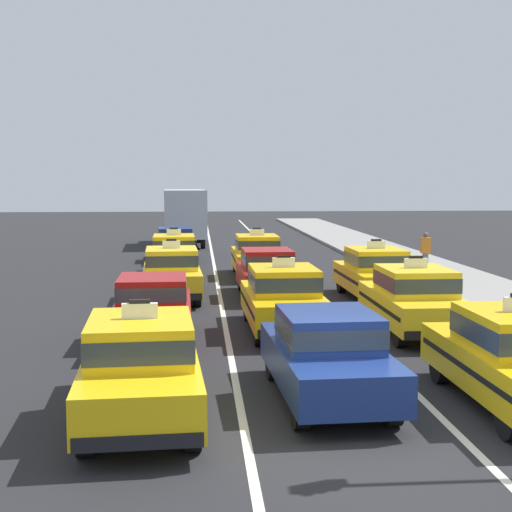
# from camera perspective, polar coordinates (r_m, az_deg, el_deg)

# --- Properties ---
(ground_plane) EXTENTS (160.00, 160.00, 0.00)m
(ground_plane) POSITION_cam_1_polar(r_m,az_deg,el_deg) (10.98, 7.97, -14.42)
(ground_plane) COLOR #232326
(lane_stripe_left_center) EXTENTS (0.14, 80.00, 0.01)m
(lane_stripe_left_center) POSITION_cam_1_polar(r_m,az_deg,el_deg) (30.30, -3.19, -1.30)
(lane_stripe_left_center) COLOR silver
(lane_stripe_left_center) RESTS_ON ground
(lane_stripe_center_right) EXTENTS (0.14, 80.00, 0.01)m
(lane_stripe_center_right) POSITION_cam_1_polar(r_m,az_deg,el_deg) (30.54, 2.82, -1.24)
(lane_stripe_center_right) COLOR silver
(lane_stripe_center_right) RESTS_ON ground
(sidewalk_curb) EXTENTS (4.00, 90.00, 0.15)m
(sidewalk_curb) POSITION_cam_1_polar(r_m,az_deg,el_deg) (27.04, 16.07, -2.24)
(sidewalk_curb) COLOR gray
(sidewalk_curb) RESTS_ON ground
(taxi_left_nearest) EXTENTS (2.06, 4.65, 1.96)m
(taxi_left_nearest) POSITION_cam_1_polar(r_m,az_deg,el_deg) (11.85, -9.00, -8.47)
(taxi_left_nearest) COLOR black
(taxi_left_nearest) RESTS_ON ground
(sedan_left_second) EXTENTS (1.84, 4.33, 1.58)m
(sedan_left_second) POSITION_cam_1_polar(r_m,az_deg,el_deg) (17.33, -8.07, -3.97)
(sedan_left_second) COLOR black
(sedan_left_second) RESTS_ON ground
(taxi_left_third) EXTENTS (2.01, 4.64, 1.96)m
(taxi_left_third) POSITION_cam_1_polar(r_m,az_deg,el_deg) (23.50, -6.61, -1.27)
(taxi_left_third) COLOR black
(taxi_left_third) RESTS_ON ground
(taxi_left_fourth) EXTENTS (1.95, 4.61, 1.96)m
(taxi_left_fourth) POSITION_cam_1_polar(r_m,az_deg,el_deg) (29.10, -6.42, 0.11)
(taxi_left_fourth) COLOR black
(taxi_left_fourth) RESTS_ON ground
(sedan_left_fifth) EXTENTS (1.95, 4.38, 1.58)m
(sedan_left_fifth) POSITION_cam_1_polar(r_m,az_deg,el_deg) (34.88, -6.32, 1.02)
(sedan_left_fifth) COLOR black
(sedan_left_fifth) RESTS_ON ground
(box_truck_left_sixth) EXTENTS (2.59, 7.07, 3.27)m
(box_truck_left_sixth) POSITION_cam_1_polar(r_m,az_deg,el_deg) (43.29, -5.64, 3.21)
(box_truck_left_sixth) COLOR black
(box_truck_left_sixth) RESTS_ON ground
(sedan_center_nearest) EXTENTS (1.94, 4.37, 1.58)m
(sedan_center_nearest) POSITION_cam_1_polar(r_m,az_deg,el_deg) (12.74, 5.59, -7.54)
(sedan_center_nearest) COLOR black
(sedan_center_nearest) RESTS_ON ground
(taxi_center_second) EXTENTS (1.88, 4.59, 1.96)m
(taxi_center_second) POSITION_cam_1_polar(r_m,az_deg,el_deg) (18.35, 2.13, -3.26)
(taxi_center_second) COLOR black
(taxi_center_second) RESTS_ON ground
(sedan_center_third) EXTENTS (1.84, 4.33, 1.58)m
(sedan_center_third) POSITION_cam_1_polar(r_m,az_deg,el_deg) (23.83, 0.86, -1.21)
(sedan_center_third) COLOR black
(sedan_center_third) RESTS_ON ground
(taxi_center_fourth) EXTENTS (1.85, 4.57, 1.96)m
(taxi_center_fourth) POSITION_cam_1_polar(r_m,az_deg,el_deg) (28.89, 0.07, 0.11)
(taxi_center_fourth) COLOR black
(taxi_center_fourth) RESTS_ON ground
(taxi_right_second) EXTENTS (1.83, 4.56, 1.96)m
(taxi_right_second) POSITION_cam_1_polar(r_m,az_deg,el_deg) (18.61, 12.24, -3.27)
(taxi_right_second) COLOR black
(taxi_right_second) RESTS_ON ground
(taxi_right_third) EXTENTS (1.88, 4.59, 1.96)m
(taxi_right_third) POSITION_cam_1_polar(r_m,az_deg,el_deg) (23.59, 9.28, -1.28)
(taxi_right_third) COLOR black
(taxi_right_third) RESTS_ON ground
(pedestrian_near_crosswalk) EXTENTS (0.36, 0.24, 1.63)m
(pedestrian_near_crosswalk) POSITION_cam_1_polar(r_m,az_deg,el_deg) (29.48, 13.11, 0.26)
(pedestrian_near_crosswalk) COLOR slate
(pedestrian_near_crosswalk) RESTS_ON sidewalk_curb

